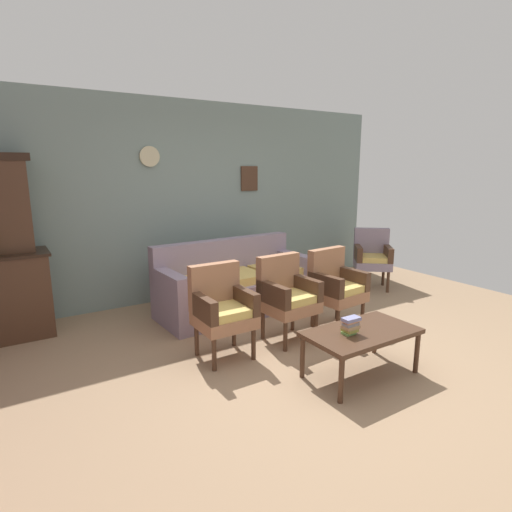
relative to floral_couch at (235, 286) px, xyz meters
The scene contains 10 objects.
ground_plane 1.73m from the floral_couch, 94.53° to the right, with size 7.68×7.68×0.00m, color #997A5B.
wall_back_with_decor 1.40m from the floral_couch, 98.04° to the left, with size 6.40×0.09×2.70m.
floral_couch is the anchor object (origin of this frame).
armchair_by_doorway 1.31m from the floral_couch, 125.07° to the right, with size 0.52×0.49×0.90m.
armchair_near_couch_end 1.08m from the floral_couch, 88.54° to the right, with size 0.55×0.52×0.90m.
armchair_near_cabinet 1.30m from the floral_couch, 56.49° to the right, with size 0.56×0.53×0.90m.
wingback_chair_by_fireplace 2.30m from the floral_couch, ahead, with size 0.71×0.71×0.90m.
coffee_table 2.07m from the floral_couch, 87.16° to the right, with size 1.00×0.56×0.42m.
book_stack_on_table 2.07m from the floral_couch, 91.11° to the right, with size 0.16×0.11×0.15m.
floor_vase_by_wall 2.76m from the floral_couch, ahead, with size 0.19×0.19×0.69m, color #836A5E.
Camera 1 is at (-2.36, -2.74, 1.82)m, focal length 28.99 mm.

